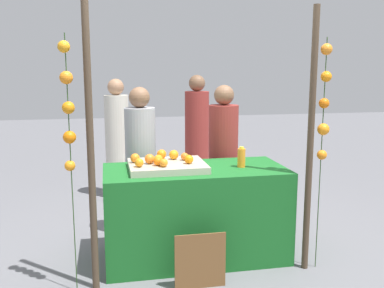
{
  "coord_description": "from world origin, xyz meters",
  "views": [
    {
      "loc": [
        -0.78,
        -3.77,
        1.76
      ],
      "look_at": [
        0.0,
        0.15,
        1.06
      ],
      "focal_mm": 40.23,
      "sensor_mm": 36.0,
      "label": 1
    }
  ],
  "objects_px": {
    "orange_0": "(135,158)",
    "juice_bottle": "(241,158)",
    "stall_counter": "(195,213)",
    "vendor_right": "(223,163)",
    "orange_1": "(162,154)",
    "chalkboard_sign": "(200,261)",
    "vendor_left": "(141,168)"
  },
  "relations": [
    {
      "from": "orange_1",
      "to": "chalkboard_sign",
      "type": "xyz_separation_m",
      "value": [
        0.2,
        -0.78,
        -0.74
      ]
    },
    {
      "from": "vendor_left",
      "to": "chalkboard_sign",
      "type": "bearing_deg",
      "value": -73.4
    },
    {
      "from": "chalkboard_sign",
      "to": "stall_counter",
      "type": "bearing_deg",
      "value": 82.12
    },
    {
      "from": "chalkboard_sign",
      "to": "juice_bottle",
      "type": "bearing_deg",
      "value": 47.26
    },
    {
      "from": "orange_1",
      "to": "vendor_left",
      "type": "distance_m",
      "value": 0.53
    },
    {
      "from": "orange_0",
      "to": "vendor_right",
      "type": "xyz_separation_m",
      "value": [
        1.0,
        0.6,
        -0.22
      ]
    },
    {
      "from": "orange_0",
      "to": "vendor_left",
      "type": "height_order",
      "value": "vendor_left"
    },
    {
      "from": "stall_counter",
      "to": "chalkboard_sign",
      "type": "distance_m",
      "value": 0.63
    },
    {
      "from": "juice_bottle",
      "to": "chalkboard_sign",
      "type": "distance_m",
      "value": 1.04
    },
    {
      "from": "juice_bottle",
      "to": "chalkboard_sign",
      "type": "height_order",
      "value": "juice_bottle"
    },
    {
      "from": "stall_counter",
      "to": "orange_1",
      "type": "relative_size",
      "value": 18.53
    },
    {
      "from": "stall_counter",
      "to": "vendor_left",
      "type": "distance_m",
      "value": 0.84
    },
    {
      "from": "orange_0",
      "to": "juice_bottle",
      "type": "height_order",
      "value": "juice_bottle"
    },
    {
      "from": "orange_1",
      "to": "vendor_right",
      "type": "distance_m",
      "value": 0.91
    },
    {
      "from": "orange_1",
      "to": "vendor_left",
      "type": "height_order",
      "value": "vendor_left"
    },
    {
      "from": "juice_bottle",
      "to": "vendor_left",
      "type": "distance_m",
      "value": 1.13
    },
    {
      "from": "orange_1",
      "to": "chalkboard_sign",
      "type": "bearing_deg",
      "value": -75.47
    },
    {
      "from": "stall_counter",
      "to": "chalkboard_sign",
      "type": "bearing_deg",
      "value": -97.88
    },
    {
      "from": "orange_0",
      "to": "orange_1",
      "type": "distance_m",
      "value": 0.28
    },
    {
      "from": "stall_counter",
      "to": "orange_1",
      "type": "bearing_deg",
      "value": 146.14
    },
    {
      "from": "orange_0",
      "to": "chalkboard_sign",
      "type": "distance_m",
      "value": 1.09
    },
    {
      "from": "stall_counter",
      "to": "orange_0",
      "type": "bearing_deg",
      "value": 172.45
    },
    {
      "from": "stall_counter",
      "to": "juice_bottle",
      "type": "bearing_deg",
      "value": -5.15
    },
    {
      "from": "stall_counter",
      "to": "juice_bottle",
      "type": "relative_size",
      "value": 8.66
    },
    {
      "from": "orange_0",
      "to": "vendor_right",
      "type": "height_order",
      "value": "vendor_right"
    },
    {
      "from": "stall_counter",
      "to": "chalkboard_sign",
      "type": "height_order",
      "value": "stall_counter"
    },
    {
      "from": "orange_0",
      "to": "chalkboard_sign",
      "type": "relative_size",
      "value": 0.18
    },
    {
      "from": "juice_bottle",
      "to": "chalkboard_sign",
      "type": "bearing_deg",
      "value": -132.74
    },
    {
      "from": "stall_counter",
      "to": "juice_bottle",
      "type": "distance_m",
      "value": 0.67
    },
    {
      "from": "juice_bottle",
      "to": "vendor_right",
      "type": "distance_m",
      "value": 0.74
    },
    {
      "from": "orange_0",
      "to": "juice_bottle",
      "type": "distance_m",
      "value": 0.98
    },
    {
      "from": "chalkboard_sign",
      "to": "vendor_right",
      "type": "relative_size",
      "value": 0.3
    }
  ]
}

